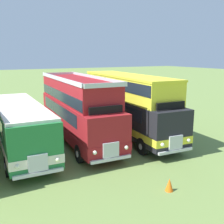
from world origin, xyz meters
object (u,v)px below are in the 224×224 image
bus_eighth_in_row (127,102)px  cone_mid_row (169,185)px  bus_sixth_in_row (20,124)px  bus_seventh_in_row (77,108)px

bus_eighth_in_row → cone_mid_row: bearing=-109.1°
bus_sixth_in_row → bus_eighth_in_row: (7.71, -0.06, 0.72)m
bus_seventh_in_row → bus_eighth_in_row: bus_seventh_in_row is taller
bus_seventh_in_row → bus_eighth_in_row: bearing=-3.7°
bus_sixth_in_row → bus_eighth_in_row: bus_eighth_in_row is taller
bus_sixth_in_row → cone_mid_row: bearing=-59.9°
bus_eighth_in_row → cone_mid_row: (-2.87, -8.30, -2.18)m
bus_sixth_in_row → bus_eighth_in_row: bearing=-0.4°
bus_seventh_in_row → cone_mid_row: 8.85m
bus_sixth_in_row → cone_mid_row: (4.84, -8.36, -1.46)m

